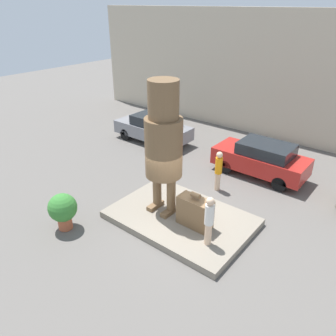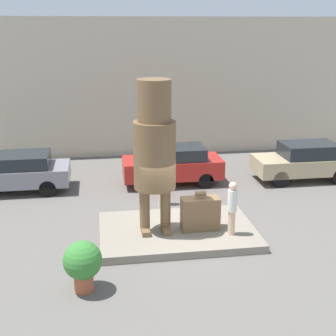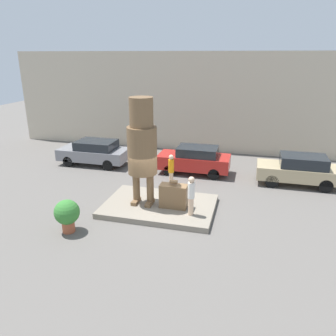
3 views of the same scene
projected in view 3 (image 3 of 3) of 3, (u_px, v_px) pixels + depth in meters
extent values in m
plane|color=#605B56|center=(159.00, 209.00, 14.85)|extent=(60.00, 60.00, 0.00)
cube|color=gray|center=(159.00, 206.00, 14.81)|extent=(4.93, 3.35, 0.25)
cube|color=beige|center=(199.00, 103.00, 22.88)|extent=(28.00, 0.60, 6.84)
cube|color=brown|center=(136.00, 201.00, 14.82)|extent=(0.25, 0.73, 0.16)
cube|color=brown|center=(150.00, 203.00, 14.66)|extent=(0.25, 0.73, 0.16)
cylinder|color=brown|center=(136.00, 186.00, 14.68)|extent=(0.32, 0.32, 1.28)
cylinder|color=brown|center=(150.00, 187.00, 14.53)|extent=(0.32, 0.32, 1.28)
cylinder|color=brown|center=(142.00, 150.00, 14.06)|extent=(1.28, 1.28, 2.06)
cylinder|color=brown|center=(141.00, 112.00, 13.51)|extent=(1.01, 1.01, 1.23)
cube|color=brown|center=(174.00, 196.00, 14.27)|extent=(1.19, 0.55, 1.05)
cylinder|color=brown|center=(174.00, 182.00, 14.05)|extent=(0.33, 0.17, 0.17)
cylinder|color=beige|center=(191.00, 206.00, 13.63)|extent=(0.22, 0.22, 0.77)
cylinder|color=white|center=(191.00, 190.00, 13.39)|extent=(0.29, 0.29, 0.68)
sphere|color=beige|center=(192.00, 180.00, 13.23)|extent=(0.26, 0.26, 0.26)
cube|color=gray|center=(94.00, 154.00, 20.64)|extent=(4.32, 1.88, 0.70)
cube|color=#1E2328|center=(96.00, 145.00, 20.39)|extent=(2.38, 1.69, 0.52)
cylinder|color=black|center=(68.00, 162.00, 20.30)|extent=(0.66, 0.18, 0.66)
cylinder|color=black|center=(82.00, 154.00, 21.85)|extent=(0.66, 0.18, 0.66)
cylinder|color=black|center=(108.00, 165.00, 19.65)|extent=(0.66, 0.18, 0.66)
cylinder|color=black|center=(119.00, 157.00, 21.21)|extent=(0.66, 0.18, 0.66)
cube|color=#B2231E|center=(194.00, 162.00, 19.06)|extent=(4.12, 1.73, 0.77)
cube|color=#1E2328|center=(198.00, 151.00, 18.80)|extent=(2.27, 1.55, 0.51)
cylinder|color=black|center=(169.00, 170.00, 18.79)|extent=(0.64, 0.18, 0.64)
cylinder|color=black|center=(176.00, 162.00, 20.20)|extent=(0.64, 0.18, 0.64)
cylinder|color=black|center=(214.00, 174.00, 18.18)|extent=(0.64, 0.18, 0.64)
cylinder|color=black|center=(217.00, 166.00, 19.59)|extent=(0.64, 0.18, 0.64)
cube|color=tan|center=(298.00, 172.00, 17.40)|extent=(4.21, 1.76, 0.70)
cube|color=#1E2328|center=(303.00, 161.00, 17.13)|extent=(2.32, 1.58, 0.58)
cylinder|color=black|center=(272.00, 181.00, 17.10)|extent=(0.69, 0.18, 0.69)
cylinder|color=black|center=(271.00, 171.00, 18.54)|extent=(0.69, 0.18, 0.69)
cylinder|color=black|center=(326.00, 186.00, 16.48)|extent=(0.69, 0.18, 0.69)
cylinder|color=black|center=(320.00, 175.00, 17.92)|extent=(0.69, 0.18, 0.69)
cylinder|color=#AD5638|center=(69.00, 227.00, 12.86)|extent=(0.49, 0.49, 0.44)
sphere|color=#387F33|center=(67.00, 212.00, 12.65)|extent=(0.98, 0.98, 0.98)
cylinder|color=beige|center=(171.00, 179.00, 17.25)|extent=(0.23, 0.23, 0.78)
cylinder|color=orange|center=(171.00, 166.00, 17.01)|extent=(0.30, 0.30, 0.70)
sphere|color=beige|center=(171.00, 157.00, 16.85)|extent=(0.26, 0.26, 0.26)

